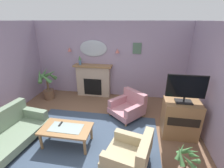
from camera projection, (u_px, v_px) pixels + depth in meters
floor at (86, 150)px, 3.54m from camera, size 6.28×6.61×0.10m
wall_back at (109, 60)px, 5.65m from camera, size 6.28×0.10×2.61m
patterned_rug at (88, 141)px, 3.71m from camera, size 3.20×2.40×0.01m
fireplace at (93, 81)px, 5.80m from camera, size 1.36×0.36×1.16m
mantel_vase_left at (80, 60)px, 5.56m from camera, size 0.10×0.10×0.32m
wall_mirror at (93, 48)px, 5.51m from camera, size 0.96×0.06×0.56m
wall_sconce_left at (69, 49)px, 5.61m from camera, size 0.14×0.14×0.14m
wall_sconce_right at (117, 51)px, 5.35m from camera, size 0.14×0.14×0.14m
framed_picture at (137, 48)px, 5.27m from camera, size 0.28×0.03×0.36m
coffee_table at (66, 130)px, 3.50m from camera, size 1.10×0.60×0.45m
tv_remote at (61, 124)px, 3.59m from camera, size 0.04×0.16×0.02m
floral_couch at (4, 134)px, 3.46m from camera, size 1.07×1.80×0.76m
armchair_near_fireplace at (131, 154)px, 2.97m from camera, size 0.99×0.97×0.71m
armchair_beside_couch at (129, 106)px, 4.63m from camera, size 1.14×1.14×0.71m
tv_cabinet at (180, 119)px, 3.79m from camera, size 0.80×0.57×0.90m
tv_flatscreen at (186, 88)px, 3.47m from camera, size 0.84×0.24×0.65m
potted_plant_corner_palm at (48, 84)px, 5.57m from camera, size 0.65×0.67×1.10m
potted_plant_small_fern at (186, 163)px, 2.74m from camera, size 0.43×0.44×0.66m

